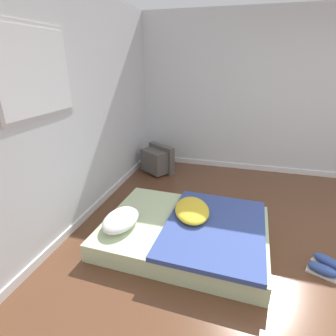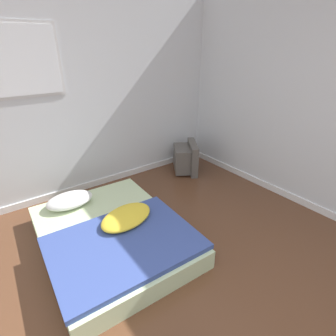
% 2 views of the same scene
% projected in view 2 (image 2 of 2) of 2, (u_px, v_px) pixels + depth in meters
% --- Properties ---
extents(wall_back, '(7.48, 0.08, 2.60)m').
position_uv_depth(wall_back, '(35.00, 101.00, 3.03)').
color(wall_back, silver).
rests_on(wall_back, ground_plane).
extents(mattress_bed, '(1.37, 1.77, 0.34)m').
position_uv_depth(mattress_bed, '(112.00, 233.00, 2.70)').
color(mattress_bed, beige).
rests_on(mattress_bed, ground_plane).
extents(crt_tv, '(0.57, 0.62, 0.48)m').
position_uv_depth(crt_tv, '(186.00, 158.00, 4.22)').
color(crt_tv, '#56514C').
rests_on(crt_tv, ground_plane).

